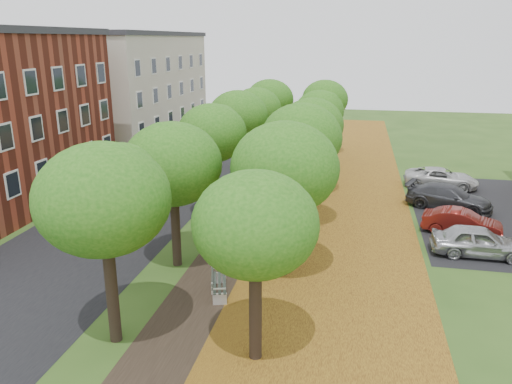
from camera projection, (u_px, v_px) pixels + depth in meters
The scene contains 13 objects.
ground at pixel (178, 347), 16.44m from camera, with size 120.00×120.00×0.00m, color #2D4C19.
street_asphalt at pixel (147, 198), 31.91m from camera, with size 8.00×70.00×0.01m, color black.
footpath at pixel (262, 205), 30.49m from camera, with size 3.20×70.00×0.01m, color black.
leaf_verge at pixel (345, 210), 29.55m from camera, with size 7.50×70.00×0.01m, color #A1731D.
parking_lot at pixel (494, 214), 28.88m from camera, with size 9.00×16.00×0.01m, color black.
tree_row_west at pixel (226, 129), 29.54m from camera, with size 4.05×34.05×6.39m.
tree_row_east at pixel (307, 131), 28.64m from camera, with size 4.05×34.05×6.39m.
building_cream at pixel (127, 87), 49.03m from camera, with size 10.30×20.30×10.40m.
bench at pixel (218, 283), 19.76m from camera, with size 1.07×2.01×0.92m.
car_silver at pixel (479, 241), 23.19m from camera, with size 1.71×4.24×1.44m, color #AAABAF.
car_red at pixel (462, 222), 25.77m from camera, with size 1.37×3.92×1.29m, color maroon.
car_grey at pixel (449, 197), 29.61m from camera, with size 2.00×4.92×1.43m, color #36373C.
car_white at pixel (441, 178), 33.93m from camera, with size 2.21×4.79×1.33m, color beige.
Camera 1 is at (5.32, -13.42, 9.73)m, focal length 35.00 mm.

